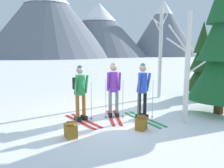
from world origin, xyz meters
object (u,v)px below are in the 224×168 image
object	(u,v)px
birch_tree_slender	(187,68)
backpack_on_snow_beside	(141,123)
backpack_on_snow_front	(70,130)
pine_tree_near	(223,45)
birch_tree_tall	(160,52)
pine_tree_mid	(201,63)
skier_in_blue	(142,89)
skier_in_purple	(113,86)
skier_in_green	(80,90)

from	to	relation	value
birch_tree_slender	backpack_on_snow_beside	size ratio (longest dim) A/B	8.10
backpack_on_snow_front	pine_tree_near	bearing A→B (deg)	24.34
birch_tree_tall	birch_tree_slender	distance (m)	3.73
pine_tree_mid	birch_tree_tall	xyz separation A→B (m)	(-1.89, 0.05, 0.52)
pine_tree_mid	backpack_on_snow_beside	world-z (taller)	pine_tree_mid
birch_tree_tall	birch_tree_slender	bearing A→B (deg)	-90.48
skier_in_blue	skier_in_purple	bearing A→B (deg)	166.98
skier_in_blue	backpack_on_snow_front	world-z (taller)	skier_in_blue
skier_in_blue	birch_tree_slender	size ratio (longest dim) A/B	0.55
skier_in_purple	birch_tree_tall	size ratio (longest dim) A/B	0.44
skier_in_blue	pine_tree_near	distance (m)	3.07
pine_tree_mid	birch_tree_tall	bearing A→B (deg)	178.56
pine_tree_mid	backpack_on_snow_beside	xyz separation A→B (m)	(-3.27, -4.19, -1.38)
pine_tree_mid	birch_tree_slender	size ratio (longest dim) A/B	1.07
birch_tree_slender	skier_in_blue	bearing A→B (deg)	160.23
skier_in_green	skier_in_purple	world-z (taller)	skier_in_purple
skier_in_purple	birch_tree_tall	xyz separation A→B (m)	(2.13, 3.06, 1.09)
birch_tree_slender	skier_in_green	bearing A→B (deg)	175.26
pine_tree_near	backpack_on_snow_front	xyz separation A→B (m)	(-4.66, -2.11, -2.14)
pine_tree_mid	pine_tree_near	bearing A→B (deg)	-99.04
pine_tree_near	birch_tree_tall	size ratio (longest dim) A/B	1.27
skier_in_blue	backpack_on_snow_front	size ratio (longest dim) A/B	4.41
birch_tree_tall	backpack_on_snow_front	distance (m)	6.06
birch_tree_slender	pine_tree_near	bearing A→B (deg)	34.20
birch_tree_slender	skier_in_purple	bearing A→B (deg)	163.08
skier_in_green	backpack_on_snow_beside	size ratio (longest dim) A/B	4.30
birch_tree_slender	backpack_on_snow_front	size ratio (longest dim) A/B	8.04
skier_in_green	birch_tree_slender	distance (m)	3.20
pine_tree_near	skier_in_green	bearing A→B (deg)	-170.60
birch_tree_tall	backpack_on_snow_front	size ratio (longest dim) A/B	10.00
skier_in_purple	birch_tree_tall	bearing A→B (deg)	55.24
backpack_on_snow_beside	birch_tree_tall	bearing A→B (deg)	71.98
skier_in_green	pine_tree_mid	bearing A→B (deg)	34.02
pine_tree_mid	backpack_on_snow_front	distance (m)	7.09
birch_tree_slender	backpack_on_snow_beside	bearing A→B (deg)	-158.14
skier_in_green	skier_in_blue	distance (m)	1.92
birch_tree_tall	backpack_on_snow_beside	distance (m)	4.85
pine_tree_near	birch_tree_tall	bearing A→B (deg)	118.78
pine_tree_mid	birch_tree_tall	distance (m)	1.96
birch_tree_slender	birch_tree_tall	bearing A→B (deg)	89.52
skier_in_blue	backpack_on_snow_beside	world-z (taller)	skier_in_blue
pine_tree_mid	birch_tree_slender	xyz separation A→B (m)	(-1.92, -3.65, 0.08)
birch_tree_tall	birch_tree_slender	xyz separation A→B (m)	(-0.03, -3.70, -0.44)
backpack_on_snow_beside	skier_in_purple	bearing A→B (deg)	122.35
backpack_on_snow_front	birch_tree_slender	bearing A→B (deg)	19.00
pine_tree_near	backpack_on_snow_beside	distance (m)	3.89
skier_in_green	skier_in_purple	xyz separation A→B (m)	(1.01, 0.38, 0.05)
pine_tree_near	skier_in_purple	bearing A→B (deg)	-173.91
skier_in_purple	birch_tree_tall	distance (m)	3.88
skier_in_green	skier_in_purple	bearing A→B (deg)	20.55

